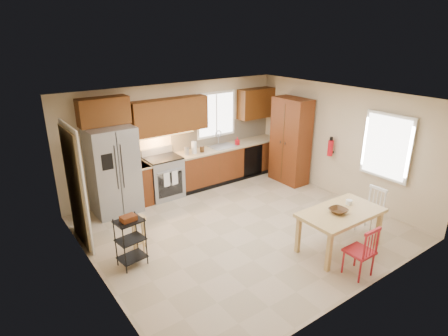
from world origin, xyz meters
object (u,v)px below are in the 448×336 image
(chair_red, at_px, (359,250))
(chair_white, at_px, (370,211))
(fire_extinguisher, at_px, (330,148))
(refrigerator, at_px, (113,171))
(soap_bottle, at_px, (237,141))
(table_jar, at_px, (349,203))
(range_stove, at_px, (164,178))
(utility_cart, at_px, (131,242))
(table_bowl, at_px, (338,213))
(pantry, at_px, (290,141))
(bar_stool, at_px, (139,234))
(dining_table, at_px, (339,230))

(chair_red, height_order, chair_white, same)
(fire_extinguisher, distance_m, chair_red, 3.21)
(refrigerator, xyz_separation_m, soap_bottle, (3.18, -0.02, 0.09))
(fire_extinguisher, distance_m, table_jar, 2.17)
(soap_bottle, xyz_separation_m, chair_white, (0.37, -3.60, -0.57))
(soap_bottle, bearing_deg, range_stove, 177.60)
(chair_red, xyz_separation_m, table_jar, (0.67, 0.74, 0.32))
(utility_cart, bearing_deg, table_bowl, -35.69)
(table_bowl, bearing_deg, pantry, 59.44)
(chair_white, distance_m, table_bowl, 1.08)
(table_bowl, xyz_separation_m, table_jar, (0.41, 0.09, 0.03))
(soap_bottle, height_order, chair_white, soap_bottle)
(chair_red, bearing_deg, bar_stool, 133.90)
(chair_white, xyz_separation_m, table_bowl, (-1.04, -0.05, 0.29))
(range_stove, relative_size, pantry, 0.44)
(chair_red, relative_size, bar_stool, 1.40)
(fire_extinguisher, height_order, chair_white, fire_extinguisher)
(range_stove, bearing_deg, dining_table, -68.79)
(soap_bottle, height_order, dining_table, soap_bottle)
(range_stove, relative_size, table_bowl, 3.10)
(table_bowl, relative_size, table_jar, 2.53)
(refrigerator, height_order, dining_table, refrigerator)
(soap_bottle, xyz_separation_m, dining_table, (-0.58, -3.65, -0.64))
(refrigerator, relative_size, chair_red, 2.12)
(dining_table, bearing_deg, soap_bottle, 81.72)
(chair_red, bearing_deg, table_jar, 48.66)
(table_jar, distance_m, utility_cart, 3.78)
(fire_extinguisher, height_order, table_jar, fire_extinguisher)
(refrigerator, height_order, table_jar, refrigerator)
(pantry, bearing_deg, refrigerator, 167.38)
(pantry, bearing_deg, range_stove, 161.71)
(pantry, bearing_deg, bar_stool, -170.19)
(dining_table, relative_size, bar_stool, 2.38)
(dining_table, height_order, chair_red, chair_red)
(soap_bottle, height_order, table_bowl, soap_bottle)
(refrigerator, distance_m, table_jar, 4.62)
(table_jar, bearing_deg, dining_table, -164.05)
(range_stove, height_order, table_jar, range_stove)
(fire_extinguisher, xyz_separation_m, table_bowl, (-1.82, -1.70, -0.38))
(bar_stool, bearing_deg, range_stove, 57.77)
(soap_bottle, relative_size, pantry, 0.09)
(soap_bottle, bearing_deg, refrigerator, 179.55)
(soap_bottle, xyz_separation_m, table_jar, (-0.26, -3.56, -0.25))
(chair_red, relative_size, chair_white, 1.00)
(chair_red, distance_m, table_jar, 1.05)
(table_bowl, bearing_deg, refrigerator, 124.31)
(table_jar, relative_size, bar_stool, 0.19)
(refrigerator, bearing_deg, table_bowl, -55.69)
(fire_extinguisher, relative_size, table_bowl, 1.21)
(table_jar, bearing_deg, refrigerator, 129.18)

